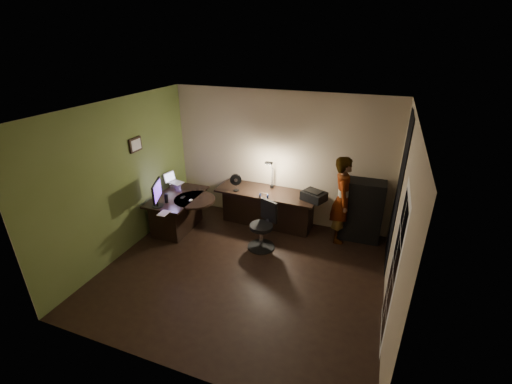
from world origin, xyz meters
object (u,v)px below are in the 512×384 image
(desk_right, at_px, (267,208))
(person, at_px, (342,200))
(desk_left, at_px, (179,212))
(office_chair, at_px, (261,226))
(monitor, at_px, (157,198))
(cabinet, at_px, (360,210))

(desk_right, height_order, person, person)
(desk_left, relative_size, office_chair, 1.42)
(office_chair, distance_m, person, 1.59)
(desk_left, relative_size, monitor, 2.38)
(person, bearing_deg, desk_right, 82.03)
(desk_right, distance_m, monitor, 2.19)
(cabinet, xyz_separation_m, monitor, (-3.52, -1.43, 0.31))
(desk_left, relative_size, cabinet, 1.07)
(person, bearing_deg, monitor, 104.26)
(cabinet, distance_m, office_chair, 1.92)
(cabinet, distance_m, person, 0.44)
(desk_left, distance_m, person, 3.22)
(desk_right, distance_m, cabinet, 1.84)
(office_chair, bearing_deg, monitor, -143.98)
(cabinet, bearing_deg, office_chair, -150.64)
(cabinet, height_order, person, person)
(office_chair, bearing_deg, cabinet, 54.02)
(desk_right, distance_m, person, 1.56)
(desk_left, distance_m, cabinet, 3.56)
(cabinet, bearing_deg, desk_right, -177.05)
(cabinet, xyz_separation_m, person, (-0.33, -0.17, 0.24))
(desk_right, relative_size, cabinet, 1.69)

